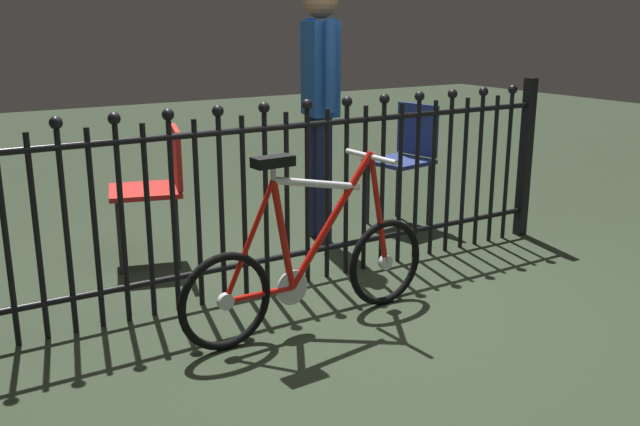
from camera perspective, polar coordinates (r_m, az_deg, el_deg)
name	(u,v)px	position (r m, az deg, el deg)	size (l,w,h in m)	color
ground_plane	(359,317)	(3.81, 3.16, -8.34)	(20.00, 20.00, 0.00)	#273121
iron_fence	(293,190)	(4.09, -2.21, 1.87)	(3.80, 0.07, 1.13)	black
bicycle	(311,266)	(3.60, -0.74, -4.26)	(1.46, 0.40, 0.91)	black
chair_navy	(407,151)	(5.43, 6.98, 4.94)	(0.47, 0.46, 0.91)	black
chair_red	(158,181)	(4.61, -12.85, 2.55)	(0.54, 0.54, 0.87)	black
person_visitor	(320,88)	(4.89, 0.02, 9.97)	(0.24, 0.47, 1.77)	#191E3F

